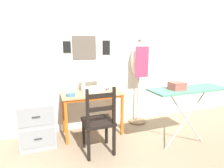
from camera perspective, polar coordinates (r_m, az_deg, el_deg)
ground_plane at (r=2.86m, az=-4.99°, el=-17.83°), size 14.00×14.00×0.00m
wall_back at (r=3.01m, az=-8.16°, el=9.13°), size 10.00×0.07×2.55m
sewing_table at (r=2.82m, az=-6.41°, el=-4.92°), size 0.96×0.48×0.71m
sewing_machine at (r=2.84m, az=-5.82°, el=0.25°), size 0.37×0.18×0.31m
fabric_bowl at (r=2.65m, az=-13.37°, el=-3.36°), size 0.14×0.14×0.05m
scissors at (r=2.83m, az=0.75°, el=-2.54°), size 0.10×0.13×0.01m
thread_spool_near_machine at (r=2.92m, az=-1.84°, el=-1.80°), size 0.04×0.04×0.03m
thread_spool_mid_table at (r=2.97m, az=-1.20°, el=-1.44°), size 0.04×0.04×0.04m
wooden_chair at (r=2.37m, az=-4.39°, el=-12.30°), size 0.40×0.38×0.94m
filing_cabinet at (r=2.86m, az=-23.00°, el=-10.77°), size 0.48×0.57×0.72m
dress_form at (r=3.20m, az=8.78°, el=6.23°), size 0.32×0.32×1.56m
ironing_board at (r=2.62m, az=23.80°, el=-2.27°), size 1.13×0.38×0.87m
storage_box at (r=2.46m, az=20.44°, el=-0.58°), size 0.19×0.17×0.10m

